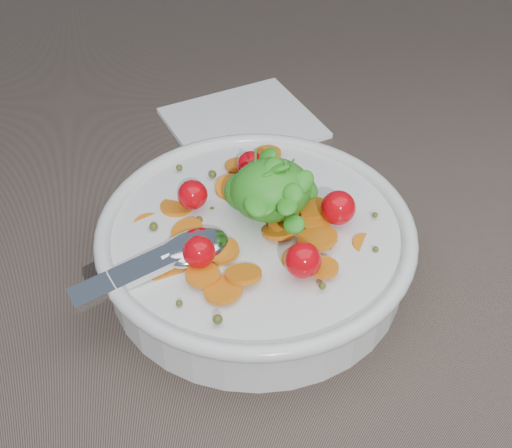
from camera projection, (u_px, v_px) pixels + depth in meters
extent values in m
plane|color=brown|center=(286.00, 274.00, 0.56)|extent=(6.00, 6.00, 0.00)
cylinder|color=silver|center=(256.00, 249.00, 0.55)|extent=(0.25, 0.25, 0.05)
torus|color=silver|center=(256.00, 229.00, 0.53)|extent=(0.27, 0.27, 0.01)
cylinder|color=silver|center=(256.00, 267.00, 0.57)|extent=(0.13, 0.13, 0.01)
cylinder|color=brown|center=(256.00, 249.00, 0.55)|extent=(0.23, 0.23, 0.04)
cylinder|color=orange|center=(223.00, 290.00, 0.48)|extent=(0.04, 0.04, 0.01)
cylinder|color=orange|center=(231.00, 188.00, 0.57)|extent=(0.04, 0.04, 0.01)
cylinder|color=orange|center=(177.00, 207.00, 0.56)|extent=(0.04, 0.04, 0.01)
cylinder|color=orange|center=(203.00, 275.00, 0.49)|extent=(0.04, 0.04, 0.01)
cylinder|color=orange|center=(318.00, 238.00, 0.52)|extent=(0.04, 0.04, 0.01)
cylinder|color=orange|center=(366.00, 246.00, 0.52)|extent=(0.03, 0.03, 0.01)
cylinder|color=orange|center=(150.00, 227.00, 0.54)|extent=(0.03, 0.03, 0.01)
cylinder|color=orange|center=(280.00, 230.00, 0.53)|extent=(0.04, 0.04, 0.02)
cylinder|color=orange|center=(268.00, 154.00, 0.60)|extent=(0.04, 0.04, 0.01)
cylinder|color=orange|center=(300.00, 262.00, 0.51)|extent=(0.04, 0.04, 0.01)
cylinder|color=orange|center=(222.00, 251.00, 0.51)|extent=(0.04, 0.04, 0.01)
cylinder|color=orange|center=(283.00, 224.00, 0.53)|extent=(0.04, 0.04, 0.01)
cylinder|color=orange|center=(316.00, 220.00, 0.53)|extent=(0.03, 0.03, 0.01)
cylinder|color=orange|center=(314.00, 209.00, 0.54)|extent=(0.03, 0.03, 0.01)
cylinder|color=orange|center=(243.00, 274.00, 0.49)|extent=(0.04, 0.04, 0.02)
cylinder|color=orange|center=(187.00, 231.00, 0.53)|extent=(0.03, 0.03, 0.01)
cylinder|color=orange|center=(323.00, 267.00, 0.49)|extent=(0.03, 0.03, 0.01)
cylinder|color=orange|center=(289.00, 208.00, 0.55)|extent=(0.03, 0.03, 0.01)
cylinder|color=orange|center=(238.00, 164.00, 0.59)|extent=(0.02, 0.03, 0.01)
cylinder|color=orange|center=(165.00, 266.00, 0.50)|extent=(0.03, 0.03, 0.01)
sphere|color=#464B19|center=(322.00, 286.00, 0.48)|extent=(0.01, 0.01, 0.01)
sphere|color=#464B19|center=(197.00, 233.00, 0.53)|extent=(0.01, 0.01, 0.01)
sphere|color=#464B19|center=(218.00, 319.00, 0.46)|extent=(0.01, 0.01, 0.01)
sphere|color=#464B19|center=(199.00, 220.00, 0.54)|extent=(0.01, 0.01, 0.01)
sphere|color=#464B19|center=(212.00, 174.00, 0.58)|extent=(0.01, 0.01, 0.01)
sphere|color=#464B19|center=(207.00, 237.00, 0.52)|extent=(0.01, 0.01, 0.01)
sphere|color=#464B19|center=(179.00, 168.00, 0.59)|extent=(0.01, 0.01, 0.01)
sphere|color=#464B19|center=(376.00, 249.00, 0.51)|extent=(0.00, 0.00, 0.00)
sphere|color=#464B19|center=(154.00, 227.00, 0.53)|extent=(0.01, 0.01, 0.01)
sphere|color=#464B19|center=(287.00, 174.00, 0.59)|extent=(0.01, 0.01, 0.01)
sphere|color=#464B19|center=(284.00, 207.00, 0.55)|extent=(0.01, 0.01, 0.01)
sphere|color=#464B19|center=(179.00, 303.00, 0.47)|extent=(0.01, 0.01, 0.01)
sphere|color=#464B19|center=(375.00, 215.00, 0.54)|extent=(0.00, 0.00, 0.00)
sphere|color=#464B19|center=(255.00, 169.00, 0.59)|extent=(0.01, 0.01, 0.01)
sphere|color=#464B19|center=(212.00, 209.00, 0.55)|extent=(0.01, 0.01, 0.01)
sphere|color=#464B19|center=(349.00, 208.00, 0.55)|extent=(0.01, 0.01, 0.01)
sphere|color=#464B19|center=(323.00, 206.00, 0.55)|extent=(0.01, 0.01, 0.01)
sphere|color=#464B19|center=(329.00, 248.00, 0.52)|extent=(0.01, 0.01, 0.01)
sphere|color=#C3030C|center=(338.00, 208.00, 0.53)|extent=(0.03, 0.03, 0.03)
sphere|color=#C3030C|center=(251.00, 165.00, 0.57)|extent=(0.03, 0.03, 0.03)
sphere|color=#C3030C|center=(193.00, 195.00, 0.54)|extent=(0.03, 0.03, 0.03)
sphere|color=#C3030C|center=(199.00, 252.00, 0.49)|extent=(0.03, 0.03, 0.03)
sphere|color=#C3030C|center=(303.00, 260.00, 0.48)|extent=(0.03, 0.03, 0.03)
ellipsoid|color=green|center=(271.00, 190.00, 0.52)|extent=(0.07, 0.06, 0.05)
ellipsoid|color=green|center=(247.00, 191.00, 0.53)|extent=(0.04, 0.04, 0.03)
ellipsoid|color=green|center=(278.00, 169.00, 0.51)|extent=(0.03, 0.03, 0.02)
ellipsoid|color=green|center=(263.00, 211.00, 0.50)|extent=(0.02, 0.02, 0.02)
ellipsoid|color=green|center=(276.00, 181.00, 0.52)|extent=(0.03, 0.03, 0.02)
ellipsoid|color=green|center=(270.00, 176.00, 0.51)|extent=(0.03, 0.03, 0.02)
ellipsoid|color=green|center=(258.00, 177.00, 0.51)|extent=(0.03, 0.03, 0.02)
ellipsoid|color=green|center=(271.00, 171.00, 0.51)|extent=(0.02, 0.02, 0.01)
ellipsoid|color=green|center=(277.00, 188.00, 0.52)|extent=(0.03, 0.03, 0.02)
ellipsoid|color=green|center=(293.00, 194.00, 0.50)|extent=(0.02, 0.02, 0.02)
ellipsoid|color=green|center=(255.00, 176.00, 0.54)|extent=(0.03, 0.03, 0.02)
ellipsoid|color=green|center=(256.00, 206.00, 0.50)|extent=(0.02, 0.03, 0.01)
ellipsoid|color=green|center=(278.00, 167.00, 0.57)|extent=(0.02, 0.02, 0.02)
ellipsoid|color=green|center=(266.00, 204.00, 0.51)|extent=(0.03, 0.03, 0.02)
ellipsoid|color=green|center=(264.00, 180.00, 0.51)|extent=(0.03, 0.03, 0.02)
ellipsoid|color=green|center=(273.00, 170.00, 0.51)|extent=(0.03, 0.03, 0.02)
ellipsoid|color=green|center=(267.00, 175.00, 0.51)|extent=(0.02, 0.02, 0.02)
ellipsoid|color=green|center=(306.00, 187.00, 0.53)|extent=(0.03, 0.03, 0.02)
ellipsoid|color=green|center=(281.00, 177.00, 0.52)|extent=(0.03, 0.03, 0.02)
ellipsoid|color=green|center=(289.00, 182.00, 0.52)|extent=(0.02, 0.03, 0.02)
ellipsoid|color=green|center=(288.00, 206.00, 0.49)|extent=(0.02, 0.03, 0.01)
ellipsoid|color=green|center=(293.00, 176.00, 0.51)|extent=(0.02, 0.02, 0.01)
ellipsoid|color=green|center=(255.00, 180.00, 0.52)|extent=(0.03, 0.03, 0.02)
ellipsoid|color=green|center=(301.00, 183.00, 0.51)|extent=(0.03, 0.03, 0.03)
ellipsoid|color=green|center=(268.00, 156.00, 0.54)|extent=(0.03, 0.03, 0.02)
ellipsoid|color=green|center=(294.00, 224.00, 0.49)|extent=(0.02, 0.02, 0.01)
ellipsoid|color=green|center=(272.00, 170.00, 0.52)|extent=(0.03, 0.03, 0.02)
cylinder|color=#4C8C33|center=(288.00, 184.00, 0.51)|extent=(0.01, 0.01, 0.04)
cylinder|color=#4C8C33|center=(285.00, 174.00, 0.52)|extent=(0.01, 0.02, 0.04)
cylinder|color=#4C8C33|center=(255.00, 169.00, 0.52)|extent=(0.00, 0.00, 0.04)
ellipsoid|color=silver|center=(195.00, 248.00, 0.51)|extent=(0.07, 0.06, 0.02)
cube|color=silver|center=(141.00, 269.00, 0.49)|extent=(0.11, 0.06, 0.02)
cylinder|color=silver|center=(173.00, 255.00, 0.50)|extent=(0.02, 0.02, 0.01)
cube|color=white|center=(242.00, 123.00, 0.73)|extent=(0.19, 0.17, 0.01)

